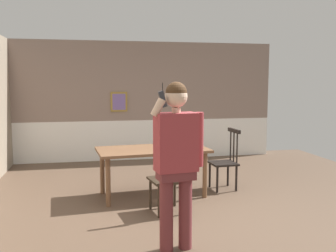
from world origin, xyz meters
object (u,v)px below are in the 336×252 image
chair_near_window (225,161)px  person_figure (177,154)px  dining_table (153,154)px  chair_by_doorway (168,179)px

chair_near_window → person_figure: bearing=144.3°
dining_table → person_figure: size_ratio=0.99×
chair_by_doorway → chair_near_window: bearing=30.1°
chair_by_doorway → person_figure: bearing=-106.1°
dining_table → chair_near_window: 1.23m
chair_near_window → chair_by_doorway: bearing=125.5°
dining_table → chair_by_doorway: 0.84m
dining_table → chair_by_doorway: size_ratio=1.82×
chair_by_doorway → dining_table: bearing=86.4°
chair_near_window → dining_table: bearing=91.5°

